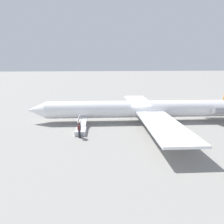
{
  "coord_description": "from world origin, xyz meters",
  "views": [
    {
      "loc": [
        7.48,
        21.7,
        7.17
      ],
      "look_at": [
        3.71,
        0.28,
        1.56
      ],
      "focal_mm": 28.0,
      "sensor_mm": 36.0,
      "label": 1
    }
  ],
  "objects": [
    {
      "name": "ground_plane",
      "position": [
        0.0,
        0.0,
        0.0
      ],
      "size": [
        600.0,
        600.0,
        0.0
      ],
      "primitive_type": "plane",
      "color": "gray"
    },
    {
      "name": "airplane_main",
      "position": [
        -0.85,
        0.11,
        1.75
      ],
      "size": [
        29.75,
        22.95,
        5.88
      ],
      "rotation": [
        0.0,
        0.0,
        -0.12
      ],
      "color": "white",
      "rests_on": "ground"
    },
    {
      "name": "boarding_stairs",
      "position": [
        7.7,
        2.74,
        0.36
      ],
      "size": [
        1.49,
        4.11,
        1.54
      ],
      "rotation": [
        0.0,
        0.0,
        -1.69
      ],
      "color": "silver",
      "rests_on": "ground"
    },
    {
      "name": "passenger",
      "position": [
        7.87,
        4.33,
        1.0
      ],
      "size": [
        0.36,
        0.55,
        1.74
      ],
      "rotation": [
        0.0,
        0.0,
        -1.69
      ],
      "color": "#23232D",
      "rests_on": "ground"
    }
  ]
}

